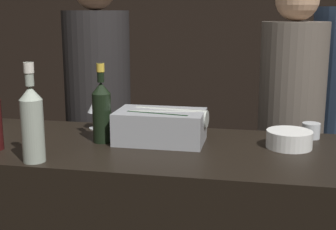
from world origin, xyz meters
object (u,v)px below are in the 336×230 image
Objects in this scene: candle_votive at (311,131)px; champagne_bottle at (102,110)px; wine_glass at (97,105)px; person_grey_polo at (290,133)px; person_in_hoodie at (99,121)px; white_wine_bottle at (32,121)px; bowl_white at (289,139)px; ice_bin_with_bottles at (162,124)px.

champagne_bottle is (-0.84, -0.22, 0.10)m from candle_votive.
person_grey_polo reaches higher than wine_glass.
wine_glass is 0.45m from person_in_hoodie.
white_wine_bottle is 0.33m from champagne_bottle.
wine_glass is 0.50m from white_wine_bottle.
wine_glass reaches higher than bowl_white.
person_in_hoodie reaches higher than wine_glass.
wine_glass is at bearing 153.41° from ice_bin_with_bottles.
bowl_white is 0.10× the size of person_grey_polo.
wine_glass is at bearing 115.04° from champagne_bottle.
person_grey_polo is at bearing 86.14° from bowl_white.
person_in_hoodie is (-0.08, 0.89, -0.21)m from white_wine_bottle.
bowl_white is 0.96m from white_wine_bottle.
champagne_bottle is (-0.74, -0.06, 0.10)m from bowl_white.
candle_votive is 0.21× the size of white_wine_bottle.
bowl_white is 0.85m from wine_glass.
champagne_bottle is 0.18× the size of person_in_hoodie.
white_wine_bottle is (-0.05, -0.50, 0.04)m from wine_glass.
person_in_hoodie is (-0.23, 0.60, -0.19)m from champagne_bottle.
person_grey_polo is at bearing 104.90° from person_in_hoodie.
ice_bin_with_bottles is 1.05× the size of white_wine_bottle.
person_grey_polo is at bearing 26.28° from wine_glass.
person_in_hoodie is at bearing 151.04° from bowl_white.
person_grey_polo is at bearing 47.94° from ice_bin_with_bottles.
wine_glass is at bearing 83.75° from white_wine_bottle.
person_in_hoodie is 1.03× the size of person_grey_polo.
person_in_hoodie reaches higher than white_wine_bottle.
person_in_hoodie is at bearing 95.06° from white_wine_bottle.
bowl_white is at bearing -9.91° from wine_glass.
bowl_white is 0.10× the size of person_in_hoodie.
white_wine_bottle is 0.20× the size of person_grey_polo.
wine_glass reaches higher than ice_bin_with_bottles.
ice_bin_with_bottles is 0.50m from bowl_white.
person_grey_polo is (0.04, 0.58, -0.12)m from bowl_white.
person_in_hoodie reaches higher than ice_bin_with_bottles.
white_wine_bottle is 0.19× the size of person_in_hoodie.
person_in_hoodie reaches higher than bowl_white.
wine_glass is 0.08× the size of person_in_hoodie.
candle_votive is (0.60, 0.18, -0.04)m from ice_bin_with_bottles.
ice_bin_with_bottles is 1.15× the size of champagne_bottle.
candle_votive is 0.04× the size of person_in_hoodie.
ice_bin_with_bottles is at bearing -177.59° from bowl_white.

